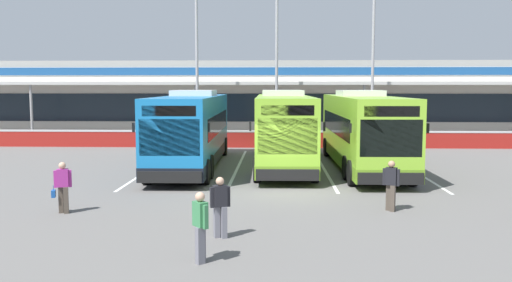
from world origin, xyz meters
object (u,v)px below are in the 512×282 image
(pedestrian_approaching_bus, at_px, (200,225))
(lamp_post_east, at_px, (373,53))
(pedestrian_in_dark_coat, at_px, (220,205))
(coach_bus_leftmost, at_px, (192,131))
(lamp_post_west, at_px, (197,52))
(lamp_post_centre, at_px, (277,53))
(coach_bus_left_centre, at_px, (283,130))
(pedestrian_with_handbag, at_px, (62,186))
(coach_bus_centre, at_px, (362,132))
(pedestrian_near_bin, at_px, (391,184))

(pedestrian_approaching_bus, distance_m, lamp_post_east, 27.76)
(pedestrian_in_dark_coat, bearing_deg, coach_bus_leftmost, 102.31)
(lamp_post_west, distance_m, lamp_post_centre, 5.48)
(coach_bus_left_centre, relative_size, lamp_post_east, 1.11)
(coach_bus_left_centre, height_order, pedestrian_with_handbag, coach_bus_left_centre)
(pedestrian_approaching_bus, height_order, lamp_post_east, lamp_post_east)
(pedestrian_in_dark_coat, height_order, pedestrian_approaching_bus, same)
(coach_bus_leftmost, relative_size, coach_bus_left_centre, 1.00)
(coach_bus_leftmost, xyz_separation_m, lamp_post_west, (-1.28, 10.53, 4.50))
(coach_bus_centre, distance_m, pedestrian_approaching_bus, 15.40)
(pedestrian_in_dark_coat, xyz_separation_m, lamp_post_west, (-3.95, 22.78, 5.42))
(coach_bus_leftmost, relative_size, lamp_post_west, 1.11)
(pedestrian_in_dark_coat, xyz_separation_m, lamp_post_east, (8.13, 23.91, 5.42))
(coach_bus_leftmost, distance_m, pedestrian_in_dark_coat, 12.56)
(coach_bus_left_centre, bearing_deg, pedestrian_near_bin, -70.95)
(lamp_post_west, relative_size, lamp_post_east, 1.00)
(coach_bus_centre, distance_m, pedestrian_with_handbag, 14.57)
(lamp_post_centre, bearing_deg, pedestrian_in_dark_coat, -93.58)
(pedestrian_approaching_bus, relative_size, lamp_post_centre, 0.15)
(coach_bus_left_centre, xyz_separation_m, pedestrian_in_dark_coat, (-1.80, -12.90, -0.91))
(pedestrian_with_handbag, relative_size, pedestrian_approaching_bus, 1.00)
(pedestrian_near_bin, distance_m, pedestrian_approaching_bus, 7.51)
(pedestrian_with_handbag, relative_size, pedestrian_near_bin, 1.00)
(coach_bus_leftmost, relative_size, pedestrian_near_bin, 7.52)
(coach_bus_leftmost, height_order, pedestrian_with_handbag, coach_bus_leftmost)
(pedestrian_approaching_bus, bearing_deg, coach_bus_left_centre, 82.20)
(coach_bus_centre, bearing_deg, pedestrian_approaching_bus, -112.45)
(pedestrian_near_bin, bearing_deg, lamp_post_west, 114.95)
(pedestrian_near_bin, xyz_separation_m, lamp_post_east, (3.00, 20.65, 5.42))
(pedestrian_with_handbag, relative_size, lamp_post_east, 0.15)
(pedestrian_in_dark_coat, height_order, lamp_post_east, lamp_post_east)
(pedestrian_in_dark_coat, bearing_deg, pedestrian_near_bin, 32.40)
(pedestrian_near_bin, bearing_deg, pedestrian_approaching_bus, -135.65)
(pedestrian_in_dark_coat, xyz_separation_m, lamp_post_centre, (1.47, 23.59, 5.42))
(coach_bus_centre, relative_size, pedestrian_with_handbag, 7.52)
(coach_bus_left_centre, distance_m, pedestrian_near_bin, 10.25)
(lamp_post_east, bearing_deg, coach_bus_centre, -102.06)
(pedestrian_near_bin, bearing_deg, lamp_post_centre, 100.20)
(coach_bus_centre, height_order, lamp_post_west, lamp_post_west)
(coach_bus_leftmost, bearing_deg, pedestrian_with_handbag, -104.83)
(coach_bus_leftmost, distance_m, pedestrian_near_bin, 11.94)
(lamp_post_west, distance_m, lamp_post_east, 12.13)
(coach_bus_centre, xyz_separation_m, pedestrian_in_dark_coat, (-5.63, -12.21, -0.91))
(coach_bus_left_centre, xyz_separation_m, pedestrian_with_handbag, (-7.04, -10.35, -0.93))
(pedestrian_near_bin, distance_m, lamp_post_east, 21.56)
(pedestrian_approaching_bus, distance_m, lamp_post_west, 25.62)
(pedestrian_near_bin, bearing_deg, pedestrian_in_dark_coat, -147.60)
(coach_bus_centre, height_order, pedestrian_near_bin, coach_bus_centre)
(coach_bus_centre, xyz_separation_m, lamp_post_east, (2.50, 11.70, 4.50))
(pedestrian_with_handbag, bearing_deg, pedestrian_approaching_bus, -42.31)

